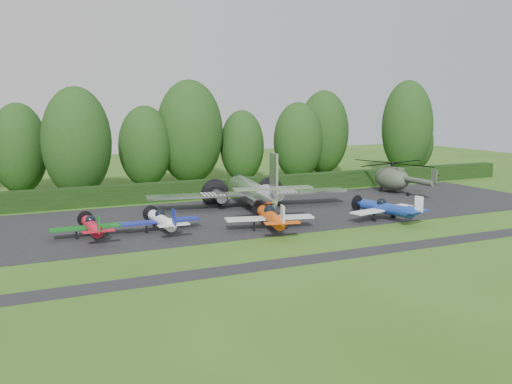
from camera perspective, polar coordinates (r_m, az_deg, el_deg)
name	(u,v)px	position (r m, az deg, el deg)	size (l,w,h in m)	color
ground	(278,240)	(44.46, 2.22, -4.77)	(160.00, 160.00, 0.00)	#2E5718
apron	(229,216)	(53.32, -2.74, -2.46)	(70.00, 18.00, 0.01)	black
taxiway_verge	(319,258)	(39.41, 6.27, -6.62)	(70.00, 2.00, 0.00)	black
hedgerow	(191,199)	(63.46, -6.55, -0.67)	(90.00, 1.60, 2.00)	black
transport_plane	(253,192)	(56.01, -0.35, -0.01)	(20.39, 15.64, 6.53)	silver
light_plane_red	(92,226)	(46.31, -16.10, -3.29)	(6.28, 6.60, 2.41)	red
light_plane_white	(162,220)	(47.14, -9.41, -2.79)	(6.55, 6.89, 2.52)	white
light_plane_orange	(271,217)	(47.11, 1.49, -2.51)	(7.41, 7.79, 2.85)	#D24B0C
light_plane_blue	(386,208)	(52.56, 12.92, -1.59)	(7.10, 7.47, 2.73)	navy
helicopter	(392,176)	(68.89, 13.47, 1.53)	(11.20, 13.11, 3.61)	#313A2C
sign_board	(402,174)	(77.00, 14.41, 1.79)	(3.50, 0.13, 1.97)	#3F3326
tree_0	(298,141)	(78.83, 4.24, 5.10)	(6.79, 6.79, 10.61)	black
tree_1	(77,142)	(66.84, -17.50, 4.78)	(7.67, 7.67, 12.35)	black
tree_3	(324,132)	(85.84, 6.78, 5.96)	(7.43, 7.43, 12.35)	black
tree_4	(19,149)	(71.53, -22.63, 4.03)	(6.48, 6.48, 10.56)	black
tree_5	(410,143)	(89.83, 15.14, 4.75)	(6.97, 6.97, 8.93)	black
tree_7	(145,146)	(72.99, -11.02, 4.49)	(6.66, 6.66, 10.19)	black
tree_8	(242,146)	(76.56, -1.41, 4.62)	(5.90, 5.90, 9.57)	black
tree_10	(190,132)	(74.87, -6.64, 5.97)	(8.65, 8.65, 13.47)	black
tree_11	(407,127)	(88.11, 14.88, 6.28)	(7.51, 7.51, 13.82)	black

